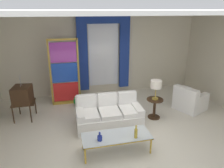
{
  "coord_description": "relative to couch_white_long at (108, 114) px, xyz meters",
  "views": [
    {
      "loc": [
        -1.39,
        -4.59,
        3.05
      ],
      "look_at": [
        -0.08,
        0.9,
        1.05
      ],
      "focal_mm": 33.93,
      "sensor_mm": 36.0,
      "label": 1
    }
  ],
  "objects": [
    {
      "name": "stained_glass_divider",
      "position": [
        -1.08,
        1.65,
        0.75
      ],
      "size": [
        0.95,
        0.05,
        2.2
      ],
      "color": "gold",
      "rests_on": "ground"
    },
    {
      "name": "wall_rear",
      "position": [
        0.28,
        2.53,
        1.2
      ],
      "size": [
        8.0,
        0.12,
        3.0
      ],
      "primitive_type": "cube",
      "color": "beige",
      "rests_on": "ground"
    },
    {
      "name": "couch_white_long",
      "position": [
        0.0,
        0.0,
        0.0
      ],
      "size": [
        1.78,
        0.95,
        0.86
      ],
      "color": "white",
      "rests_on": "ground"
    },
    {
      "name": "ceiling_slab",
      "position": [
        0.28,
        0.27,
        2.72
      ],
      "size": [
        8.0,
        7.6,
        0.04
      ],
      "primitive_type": "cube",
      "color": "white"
    },
    {
      "name": "round_side_table",
      "position": [
        1.4,
        0.06,
        0.05
      ],
      "size": [
        0.48,
        0.48,
        0.59
      ],
      "color": "#382314",
      "rests_on": "ground"
    },
    {
      "name": "curtained_window",
      "position": [
        0.36,
        2.36,
        1.44
      ],
      "size": [
        2.0,
        0.17,
        2.7
      ],
      "color": "white",
      "rests_on": "ground"
    },
    {
      "name": "vintage_tv",
      "position": [
        -2.31,
        0.89,
        0.42
      ],
      "size": [
        0.62,
        0.65,
        1.35
      ],
      "color": "#382314",
      "rests_on": "ground"
    },
    {
      "name": "coffee_table",
      "position": [
        -0.09,
        -1.22,
        0.07
      ],
      "size": [
        1.53,
        0.59,
        0.41
      ],
      "color": "silver",
      "rests_on": "ground"
    },
    {
      "name": "ground_plane",
      "position": [
        0.28,
        -0.53,
        -0.3
      ],
      "size": [
        16.0,
        16.0,
        0.0
      ],
      "primitive_type": "plane",
      "color": "silver"
    },
    {
      "name": "table_lamp_brass",
      "position": [
        1.4,
        0.06,
        0.72
      ],
      "size": [
        0.32,
        0.32,
        0.57
      ],
      "color": "#B29338",
      "rests_on": "round_side_table"
    },
    {
      "name": "armchair_white",
      "position": [
        2.71,
        0.3,
        -0.02
      ],
      "size": [
        1.08,
        1.07,
        0.8
      ],
      "color": "white",
      "rests_on": "ground"
    },
    {
      "name": "peacock_figurine",
      "position": [
        -0.65,
        1.21,
        -0.08
      ],
      "size": [
        0.44,
        0.6,
        0.5
      ],
      "color": "beige",
      "rests_on": "ground"
    },
    {
      "name": "bottle_blue_decanter",
      "position": [
        -0.48,
        -1.32,
        0.17
      ],
      "size": [
        0.1,
        0.1,
        0.2
      ],
      "color": "navy",
      "rests_on": "coffee_table"
    },
    {
      "name": "bottle_crystal_tall",
      "position": [
        0.3,
        -1.4,
        0.23
      ],
      "size": [
        0.07,
        0.07,
        0.31
      ],
      "color": "gold",
      "rests_on": "coffee_table"
    }
  ]
}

